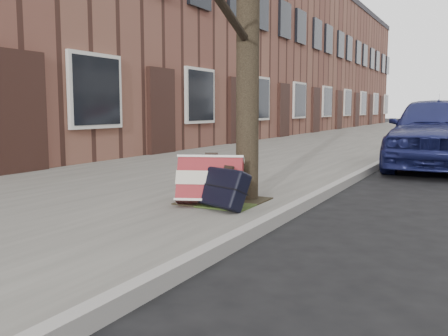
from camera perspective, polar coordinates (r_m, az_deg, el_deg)
The scene contains 7 objects.
ground at distance 3.91m, azimuth 18.51°, elevation -10.79°, with size 120.00×120.00×0.00m, color black.
near_sidewalk at distance 19.20m, azimuth 14.71°, elevation 3.28°, with size 5.00×70.00×0.12m, color slate.
house_near at distance 22.28m, azimuth 0.26°, elevation 12.81°, with size 6.80×40.00×7.00m, color brown.
dirt_patch at distance 5.61m, azimuth -0.00°, elevation -3.79°, with size 0.85×0.85×0.01m, color black.
suitcase_red at distance 5.36m, azimuth -1.60°, elevation -1.46°, with size 0.70×0.19×0.50m, color maroon.
suitcase_navy at distance 5.15m, azimuth -0.12°, elevation -2.29°, with size 0.57×0.18×0.41m, color black.
car_near_front at distance 10.53m, azimuth 23.26°, elevation 3.84°, with size 1.70×4.21×1.44m, color navy.
Camera 1 is at (0.55, -3.69, 1.16)m, focal length 40.00 mm.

